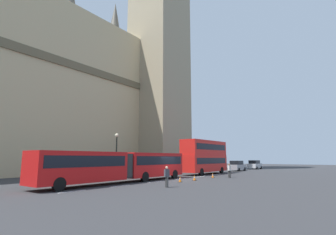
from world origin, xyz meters
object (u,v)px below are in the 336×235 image
articulated_bus (122,164)px  traffic_cone_east (213,175)px  traffic_cone_west (180,179)px  pedestrian_near_cones (167,176)px  sedan_trailing (255,165)px  traffic_cone_middle (194,178)px  clock_tower (160,0)px  street_lamp (116,152)px  sedan_lead (237,166)px  double_decker_bus (205,156)px  pedestrian_by_kerb (229,170)px

articulated_bus → traffic_cone_east: size_ratio=30.08×
articulated_bus → traffic_cone_east: articulated_bus is taller
traffic_cone_west → pedestrian_near_cones: 4.86m
sedan_trailing → pedestrian_near_cones: (-38.58, -5.61, -0.00)m
traffic_cone_west → traffic_cone_middle: size_ratio=1.00×
articulated_bus → clock_tower: bearing=31.3°
street_lamp → sedan_lead: bearing=-10.7°
traffic_cone_west → pedestrian_near_cones: (-4.49, -1.75, 0.63)m
traffic_cone_middle → sedan_lead: bearing=10.6°
sedan_lead → traffic_cone_east: 17.81m
double_decker_bus → traffic_cone_east: 7.41m
clock_tower → double_decker_bus: 37.59m
pedestrian_near_cones → traffic_cone_west: bearing=21.3°
double_decker_bus → traffic_cone_west: double_decker_bus is taller
articulated_bus → sedan_trailing: (38.12, -0.24, -0.83)m
clock_tower → articulated_bus: size_ratio=4.03×
sedan_trailing → street_lamp: bearing=172.2°
sedan_lead → sedan_trailing: (9.77, -0.00, 0.00)m
clock_tower → pedestrian_by_kerb: bearing=-118.9°
sedan_lead → traffic_cone_middle: size_ratio=7.59×
clock_tower → traffic_cone_east: bearing=-123.5°
pedestrian_near_cones → pedestrian_by_kerb: 12.51m
pedestrian_by_kerb → pedestrian_near_cones: bearing=-179.9°
traffic_cone_west → street_lamp: street_lamp is taller
clock_tower → articulated_bus: clock_tower is taller
sedan_lead → double_decker_bus: bearing=178.9°
traffic_cone_east → pedestrian_by_kerb: bearing=-57.7°
clock_tower → pedestrian_by_kerb: size_ratio=41.59×
sedan_trailing → pedestrian_near_cones: sedan_trailing is taller
street_lamp → pedestrian_near_cones: street_lamp is taller
pedestrian_near_cones → double_decker_bus: bearing=18.9°
pedestrian_by_kerb → double_decker_bus: bearing=51.8°
traffic_cone_middle → traffic_cone_west: bearing=174.1°
traffic_cone_east → pedestrian_near_cones: 11.59m
pedestrian_near_cones → sedan_trailing: bearing=8.3°
articulated_bus → traffic_cone_east: 11.83m
clock_tower → pedestrian_by_kerb: 42.61m
sedan_trailing → street_lamp: street_lamp is taller
clock_tower → traffic_cone_middle: bearing=-132.2°
traffic_cone_middle → pedestrian_by_kerb: (5.67, -1.48, 0.63)m
articulated_bus → pedestrian_by_kerb: 13.41m
double_decker_bus → articulated_bus: bearing=-180.0°
articulated_bus → double_decker_bus: (16.63, 0.00, 0.96)m
articulated_bus → double_decker_bus: size_ratio=1.76×
clock_tower → pedestrian_by_kerb: (-10.94, -19.81, -36.10)m
street_lamp → pedestrian_near_cones: 11.21m
double_decker_bus → sedan_lead: (11.72, -0.23, -1.80)m
traffic_cone_west → double_decker_bus: bearing=18.0°
sedan_trailing → clock_tower: bearing=136.8°
articulated_bus → traffic_cone_west: articulated_bus is taller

